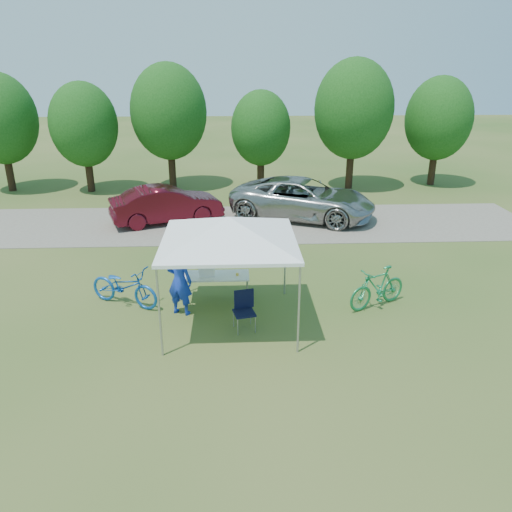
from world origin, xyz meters
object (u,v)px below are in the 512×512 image
(minivan, at_px, (303,199))
(bike_green, at_px, (378,287))
(folding_chair, at_px, (244,307))
(cooler, at_px, (207,270))
(bike_blue, at_px, (124,286))
(folding_table, at_px, (216,277))
(cyclist, at_px, (179,281))
(sedan, at_px, (167,204))

(minivan, bearing_deg, bike_green, -151.36)
(folding_chair, distance_m, minivan, 9.38)
(cooler, bearing_deg, bike_blue, -175.29)
(folding_table, distance_m, cyclist, 1.18)
(folding_table, relative_size, folding_chair, 1.87)
(minivan, bearing_deg, bike_blue, 165.14)
(cyclist, bearing_deg, folding_chair, 174.02)
(minivan, distance_m, sedan, 5.52)
(cyclist, bearing_deg, cooler, -110.87)
(folding_chair, bearing_deg, bike_green, 2.15)
(folding_table, xyz_separation_m, bike_green, (4.25, -0.57, -0.14))
(sedan, bearing_deg, cooler, 174.79)
(sedan, bearing_deg, folding_table, 176.50)
(bike_blue, xyz_separation_m, minivan, (5.75, 7.64, 0.29))
(cooler, xyz_separation_m, cyclist, (-0.66, -0.74, 0.01))
(folding_table, xyz_separation_m, minivan, (3.33, 7.46, 0.14))
(folding_table, xyz_separation_m, sedan, (-2.18, 7.15, 0.05))
(folding_chair, height_order, bike_green, bike_green)
(bike_blue, height_order, minivan, minivan)
(cyclist, height_order, bike_green, cyclist)
(folding_chair, bearing_deg, minivan, 60.58)
(cyclist, xyz_separation_m, bike_green, (5.14, 0.17, -0.36))
(folding_table, height_order, folding_chair, folding_chair)
(cooler, height_order, cyclist, cyclist)
(bike_green, bearing_deg, cyclist, -115.41)
(folding_chair, height_order, bike_blue, bike_blue)
(sedan, bearing_deg, bike_blue, 157.68)
(folding_chair, relative_size, minivan, 0.16)
(folding_chair, height_order, cooler, cooler)
(cyclist, bearing_deg, folding_table, -119.51)
(cooler, relative_size, cyclist, 0.25)
(bike_blue, bearing_deg, folding_chair, -87.65)
(folding_chair, xyz_separation_m, minivan, (2.61, 9.00, 0.27))
(cyclist, height_order, bike_blue, cyclist)
(cyclist, height_order, minivan, cyclist)
(folding_chair, bearing_deg, folding_table, 101.85)
(folding_chair, distance_m, cooler, 1.85)
(minivan, height_order, sedan, minivan)
(folding_table, bearing_deg, sedan, 106.99)
(minivan, relative_size, sedan, 1.33)
(cooler, bearing_deg, cyclist, -131.38)
(folding_table, bearing_deg, cooler, -180.00)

